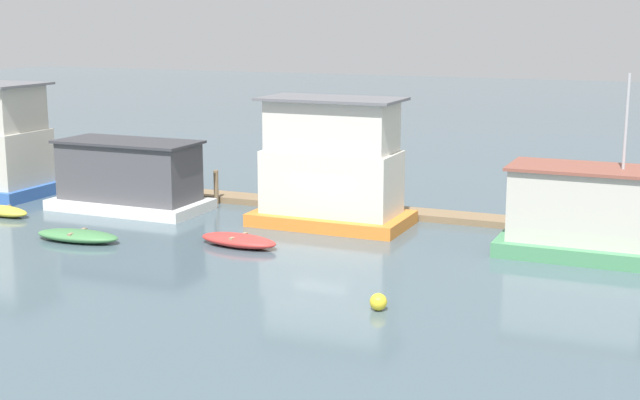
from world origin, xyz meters
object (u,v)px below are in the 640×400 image
object	(u,v)px
dinghy_green	(78,236)
mooring_post_centre	(300,190)
houseboat_green	(579,214)
dinghy_yellow	(2,211)
mooring_post_near_left	(216,187)
houseboat_white	(129,177)
houseboat_orange	(332,167)
dinghy_red	(239,240)
buoy_yellow	(378,302)

from	to	relation	value
dinghy_green	mooring_post_centre	world-z (taller)	mooring_post_centre
houseboat_green	mooring_post_centre	world-z (taller)	houseboat_green
dinghy_yellow	mooring_post_near_left	xyz separation A→B (m)	(7.82, 6.20, 0.62)
houseboat_white	houseboat_orange	bearing A→B (deg)	4.87
houseboat_orange	mooring_post_near_left	size ratio (longest dim) A/B	4.04
houseboat_orange	mooring_post_near_left	bearing A→B (deg)	164.87
houseboat_green	mooring_post_centre	distance (m)	13.36
houseboat_green	dinghy_green	distance (m)	20.04
mooring_post_centre	dinghy_red	bearing A→B (deg)	-86.49
mooring_post_centre	buoy_yellow	bearing A→B (deg)	-55.88
houseboat_orange	dinghy_yellow	world-z (taller)	houseboat_orange
mooring_post_centre	buoy_yellow	distance (m)	14.73
mooring_post_near_left	buoy_yellow	xyz separation A→B (m)	(12.78, -12.17, -0.56)
dinghy_red	mooring_post_centre	size ratio (longest dim) A/B	1.68
houseboat_orange	mooring_post_centre	world-z (taller)	houseboat_orange
buoy_yellow	dinghy_green	bearing A→B (deg)	166.56
mooring_post_centre	houseboat_green	bearing A→B (deg)	-12.05
dinghy_green	mooring_post_near_left	size ratio (longest dim) A/B	2.27
dinghy_green	buoy_yellow	world-z (taller)	buoy_yellow
houseboat_white	houseboat_green	size ratio (longest dim) A/B	1.06
houseboat_green	dinghy_red	xyz separation A→B (m)	(-12.63, -4.08, -1.37)
houseboat_orange	buoy_yellow	world-z (taller)	houseboat_orange
houseboat_green	buoy_yellow	xyz separation A→B (m)	(-4.80, -9.39, -1.34)
dinghy_red	buoy_yellow	world-z (taller)	buoy_yellow
houseboat_white	dinghy_red	bearing A→B (deg)	-27.13
houseboat_orange	mooring_post_near_left	world-z (taller)	houseboat_orange
houseboat_white	mooring_post_centre	size ratio (longest dim) A/B	3.50
dinghy_yellow	mooring_post_centre	distance (m)	13.84
houseboat_white	dinghy_green	bearing A→B (deg)	-74.77
dinghy_red	dinghy_green	bearing A→B (deg)	-163.62
houseboat_green	dinghy_green	xyz separation A→B (m)	(-19.08, -5.98, -1.38)
mooring_post_near_left	dinghy_green	bearing A→B (deg)	-99.70
buoy_yellow	houseboat_orange	bearing A→B (deg)	119.67
mooring_post_near_left	mooring_post_centre	xyz separation A→B (m)	(4.53, 0.00, 0.21)
dinghy_red	mooring_post_centre	world-z (taller)	mooring_post_centre
houseboat_green	mooring_post_centre	bearing A→B (deg)	167.95
houseboat_white	houseboat_orange	xyz separation A→B (m)	(10.04, 0.86, 1.00)
houseboat_white	dinghy_yellow	distance (m)	5.98
houseboat_green	mooring_post_near_left	world-z (taller)	houseboat_green
dinghy_green	mooring_post_centre	bearing A→B (deg)	55.48
dinghy_yellow	buoy_yellow	world-z (taller)	buoy_yellow
dinghy_yellow	buoy_yellow	distance (m)	21.44
houseboat_orange	mooring_post_centre	xyz separation A→B (m)	(-2.37, 1.87, -1.51)
houseboat_white	dinghy_red	xyz separation A→B (m)	(8.09, -4.14, -1.32)
houseboat_white	dinghy_yellow	world-z (taller)	houseboat_white
houseboat_orange	buoy_yellow	size ratio (longest dim) A/B	12.28
mooring_post_near_left	buoy_yellow	world-z (taller)	mooring_post_near_left
houseboat_green	dinghy_red	world-z (taller)	houseboat_green
houseboat_orange	mooring_post_near_left	xyz separation A→B (m)	(-6.90, 1.87, -1.72)
dinghy_red	mooring_post_centre	distance (m)	6.93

